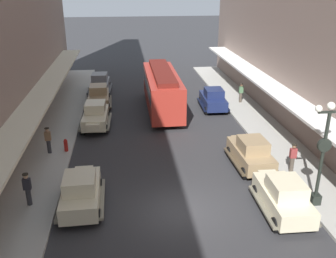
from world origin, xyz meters
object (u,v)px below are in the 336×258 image
(streetcar, at_px, (162,88))
(pedestrian_0, at_px, (48,140))
(parked_car_0, at_px, (96,115))
(parked_car_4, at_px, (213,98))
(fire_hydrant, at_px, (66,145))
(parked_car_1, at_px, (81,191))
(pedestrian_2, at_px, (28,189))
(parked_car_5, at_px, (283,196))
(pedestrian_3, at_px, (241,93))
(parked_car_2, at_px, (100,83))
(lamp_post_with_clock, at_px, (323,150))
(pedestrian_1, at_px, (293,157))
(parked_car_3, at_px, (99,96))
(parked_car_6, at_px, (251,152))

(streetcar, xyz_separation_m, pedestrian_0, (-7.91, -7.66, -0.89))
(parked_car_0, height_order, parked_car_4, same)
(streetcar, bearing_deg, fire_hydrant, -132.56)
(parked_car_1, distance_m, pedestrian_2, 2.54)
(parked_car_5, xyz_separation_m, pedestrian_3, (3.01, 16.35, 0.07))
(parked_car_0, height_order, parked_car_1, same)
(parked_car_5, distance_m, fire_hydrant, 13.48)
(parked_car_2, distance_m, streetcar, 8.11)
(parked_car_5, height_order, pedestrian_0, parked_car_5)
(parked_car_0, relative_size, pedestrian_2, 2.57)
(parked_car_1, relative_size, streetcar, 0.45)
(lamp_post_with_clock, height_order, pedestrian_1, lamp_post_with_clock)
(parked_car_3, height_order, parked_car_6, same)
(pedestrian_3, bearing_deg, parked_car_1, -129.94)
(parked_car_0, distance_m, parked_car_2, 9.11)
(parked_car_2, height_order, parked_car_5, same)
(parked_car_1, height_order, lamp_post_with_clock, lamp_post_with_clock)
(parked_car_5, bearing_deg, pedestrian_0, 147.11)
(pedestrian_1, bearing_deg, parked_car_6, 151.99)
(pedestrian_0, height_order, pedestrian_3, same)
(parked_car_2, bearing_deg, streetcar, -47.48)
(pedestrian_1, height_order, pedestrian_3, same)
(parked_car_1, relative_size, parked_car_6, 1.00)
(parked_car_4, distance_m, lamp_post_with_clock, 15.05)
(pedestrian_3, bearing_deg, pedestrian_0, -150.01)
(streetcar, height_order, pedestrian_3, streetcar)
(pedestrian_2, bearing_deg, pedestrian_1, 7.00)
(parked_car_1, distance_m, pedestrian_0, 6.67)
(lamp_post_with_clock, distance_m, pedestrian_2, 13.93)
(lamp_post_with_clock, bearing_deg, parked_car_4, 96.02)
(parked_car_0, xyz_separation_m, parked_car_2, (-0.16, 9.11, 0.00))
(parked_car_4, relative_size, streetcar, 0.45)
(parked_car_0, xyz_separation_m, parked_car_4, (9.57, 2.97, 0.00))
(pedestrian_2, bearing_deg, parked_car_2, 82.93)
(parked_car_3, relative_size, lamp_post_with_clock, 0.83)
(parked_car_1, bearing_deg, parked_car_5, -9.51)
(parked_car_2, bearing_deg, parked_car_5, -66.03)
(parked_car_5, height_order, fire_hydrant, parked_car_5)
(parked_car_0, relative_size, streetcar, 0.45)
(parked_car_6, relative_size, fire_hydrant, 5.24)
(parked_car_3, bearing_deg, parked_car_1, -90.07)
(parked_car_0, bearing_deg, pedestrian_1, -37.07)
(parked_car_5, relative_size, pedestrian_2, 2.57)
(parked_car_5, xyz_separation_m, parked_car_6, (0.01, 4.71, 0.00))
(streetcar, relative_size, pedestrian_3, 5.75)
(pedestrian_0, bearing_deg, lamp_post_with_clock, -28.16)
(parked_car_2, height_order, fire_hydrant, parked_car_2)
(streetcar, bearing_deg, pedestrian_0, -135.90)
(parked_car_4, bearing_deg, pedestrian_3, 22.91)
(fire_hydrant, relative_size, pedestrian_2, 0.49)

